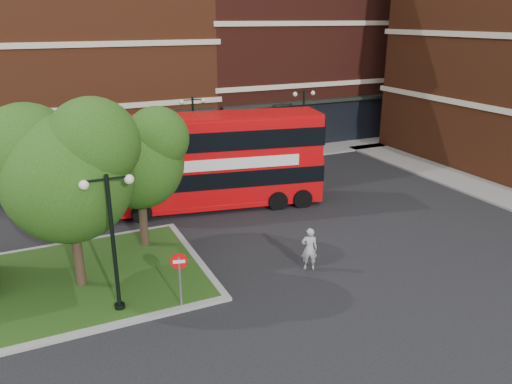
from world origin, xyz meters
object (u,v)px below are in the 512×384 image
bus (213,155)px  car_white (210,162)px  car_silver (56,182)px  woman (309,249)px

bus → car_white: (1.91, 6.00, -2.12)m
bus → car_silver: size_ratio=3.15×
car_silver → car_white: 9.49m
bus → woman: 8.64m
bus → woman: bearing=-72.4°
woman → car_white: size_ratio=0.40×
car_white → woman: bearing=-178.7°
bus → car_white: size_ratio=2.60×
woman → car_silver: (-8.54, 14.36, -0.26)m
woman → car_silver: bearing=-34.3°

